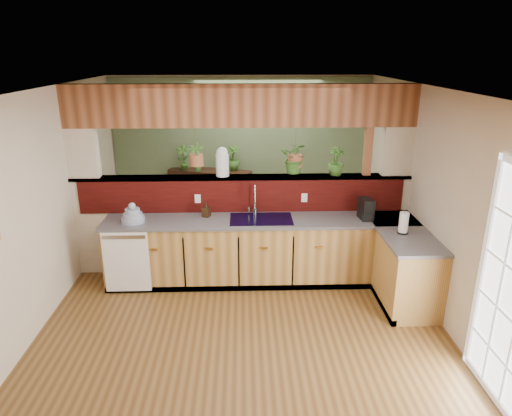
{
  "coord_description": "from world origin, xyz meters",
  "views": [
    {
      "loc": [
        0.01,
        -4.64,
        3.0
      ],
      "look_at": [
        0.17,
        0.7,
        1.15
      ],
      "focal_mm": 32.0,
      "sensor_mm": 36.0,
      "label": 1
    }
  ],
  "objects_px": {
    "soap_dispenser": "(206,209)",
    "paper_towel": "(404,223)",
    "glass_jar": "(222,162)",
    "dish_stack": "(133,216)",
    "shelving_console": "(210,196)",
    "coffee_maker": "(366,210)",
    "faucet": "(255,199)"
  },
  "relations": [
    {
      "from": "soap_dispenser",
      "to": "paper_towel",
      "type": "xyz_separation_m",
      "value": [
        2.43,
        -0.66,
        0.02
      ]
    },
    {
      "from": "glass_jar",
      "to": "dish_stack",
      "type": "bearing_deg",
      "value": -159.45
    },
    {
      "from": "soap_dispenser",
      "to": "shelving_console",
      "type": "distance_m",
      "value": 2.22
    },
    {
      "from": "paper_towel",
      "to": "glass_jar",
      "type": "relative_size",
      "value": 0.72
    },
    {
      "from": "soap_dispenser",
      "to": "paper_towel",
      "type": "distance_m",
      "value": 2.52
    },
    {
      "from": "coffee_maker",
      "to": "glass_jar",
      "type": "bearing_deg",
      "value": 159.88
    },
    {
      "from": "soap_dispenser",
      "to": "coffee_maker",
      "type": "relative_size",
      "value": 0.76
    },
    {
      "from": "soap_dispenser",
      "to": "shelving_console",
      "type": "height_order",
      "value": "soap_dispenser"
    },
    {
      "from": "dish_stack",
      "to": "faucet",
      "type": "bearing_deg",
      "value": 7.78
    },
    {
      "from": "shelving_console",
      "to": "coffee_maker",
      "type": "bearing_deg",
      "value": -27.69
    },
    {
      "from": "dish_stack",
      "to": "paper_towel",
      "type": "xyz_separation_m",
      "value": [
        3.36,
        -0.49,
        0.05
      ]
    },
    {
      "from": "faucet",
      "to": "paper_towel",
      "type": "bearing_deg",
      "value": -21.49
    },
    {
      "from": "glass_jar",
      "to": "coffee_maker",
      "type": "bearing_deg",
      "value": -12.45
    },
    {
      "from": "soap_dispenser",
      "to": "glass_jar",
      "type": "height_order",
      "value": "glass_jar"
    },
    {
      "from": "glass_jar",
      "to": "shelving_console",
      "type": "bearing_deg",
      "value": 99.41
    },
    {
      "from": "paper_towel",
      "to": "shelving_console",
      "type": "relative_size",
      "value": 0.2
    },
    {
      "from": "faucet",
      "to": "soap_dispenser",
      "type": "height_order",
      "value": "faucet"
    },
    {
      "from": "dish_stack",
      "to": "coffee_maker",
      "type": "bearing_deg",
      "value": 0.29
    },
    {
      "from": "dish_stack",
      "to": "paper_towel",
      "type": "distance_m",
      "value": 3.39
    },
    {
      "from": "faucet",
      "to": "coffee_maker",
      "type": "distance_m",
      "value": 1.47
    },
    {
      "from": "coffee_maker",
      "to": "paper_towel",
      "type": "xyz_separation_m",
      "value": [
        0.33,
        -0.5,
        0.0
      ]
    },
    {
      "from": "paper_towel",
      "to": "shelving_console",
      "type": "xyz_separation_m",
      "value": [
        -2.52,
        2.82,
        -0.53
      ]
    },
    {
      "from": "coffee_maker",
      "to": "paper_towel",
      "type": "bearing_deg",
      "value": -64.69
    },
    {
      "from": "paper_towel",
      "to": "faucet",
      "type": "bearing_deg",
      "value": 158.51
    },
    {
      "from": "faucet",
      "to": "soap_dispenser",
      "type": "bearing_deg",
      "value": -176.28
    },
    {
      "from": "shelving_console",
      "to": "soap_dispenser",
      "type": "bearing_deg",
      "value": -68.67
    },
    {
      "from": "paper_towel",
      "to": "shelving_console",
      "type": "height_order",
      "value": "paper_towel"
    },
    {
      "from": "paper_towel",
      "to": "coffee_maker",
      "type": "bearing_deg",
      "value": 122.99
    },
    {
      "from": "faucet",
      "to": "glass_jar",
      "type": "distance_m",
      "value": 0.66
    },
    {
      "from": "dish_stack",
      "to": "soap_dispenser",
      "type": "relative_size",
      "value": 1.44
    },
    {
      "from": "dish_stack",
      "to": "soap_dispenser",
      "type": "xyz_separation_m",
      "value": [
        0.93,
        0.17,
        0.02
      ]
    },
    {
      "from": "coffee_maker",
      "to": "paper_towel",
      "type": "relative_size",
      "value": 0.97
    }
  ]
}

